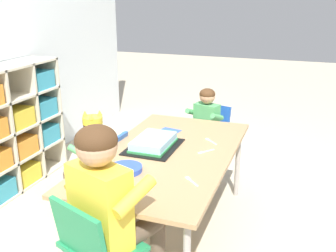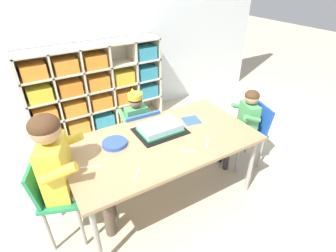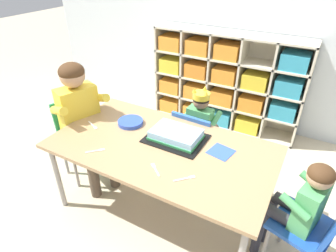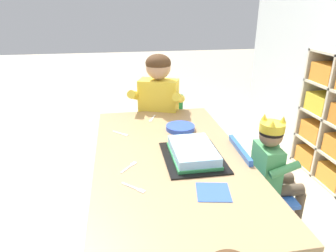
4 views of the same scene
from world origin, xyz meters
name	(u,v)px [view 2 (image 2 of 4)]	position (x,y,z in m)	size (l,w,h in m)	color
ground	(163,194)	(0.00, 0.00, 0.00)	(16.00, 16.00, 0.00)	beige
classroom_back_wall	(84,2)	(0.00, 1.68, 1.45)	(5.07, 0.10, 2.90)	silver
storage_cubby_shelf	(95,90)	(-0.09, 1.48, 0.50)	(1.63, 0.30, 1.04)	beige
activity_table	(162,144)	(0.00, 0.00, 0.56)	(1.51, 0.82, 0.60)	#A37F56
classroom_chair_blue	(140,133)	(0.04, 0.50, 0.37)	(0.38, 0.35, 0.64)	blue
child_with_crown	(135,117)	(0.04, 0.61, 0.50)	(0.30, 0.31, 0.81)	#4C9E5B
classroom_chair_adult_side	(55,190)	(-0.84, 0.07, 0.43)	(0.41, 0.45, 0.69)	#238451
adult_helper_seated	(65,166)	(-0.74, 0.03, 0.64)	(0.49, 0.47, 1.04)	yellow
classroom_chair_guest_side	(250,129)	(1.00, -0.03, 0.40)	(0.41, 0.40, 0.64)	#1E4CA8
guest_at_table_side	(243,119)	(0.90, -0.01, 0.52)	(0.33, 0.33, 0.82)	#4C9E5B
birthday_cake_on_tray	(160,128)	(0.05, 0.12, 0.63)	(0.41, 0.32, 0.07)	black
paper_plate_stack	(115,143)	(-0.35, 0.13, 0.62)	(0.19, 0.19, 0.03)	blue
paper_napkin_square	(191,120)	(0.38, 0.13, 0.61)	(0.15, 0.15, 0.00)	#3356B7
fork_near_cake_tray	(188,151)	(0.09, -0.23, 0.61)	(0.11, 0.09, 0.00)	white
fork_at_table_front_edge	(92,167)	(-0.58, -0.03, 0.61)	(0.13, 0.07, 0.00)	white
fork_near_child_seat	(137,174)	(-0.34, -0.26, 0.61)	(0.10, 0.10, 0.00)	white
fork_beside_plate_stack	(208,142)	(0.29, -0.22, 0.61)	(0.10, 0.11, 0.00)	white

